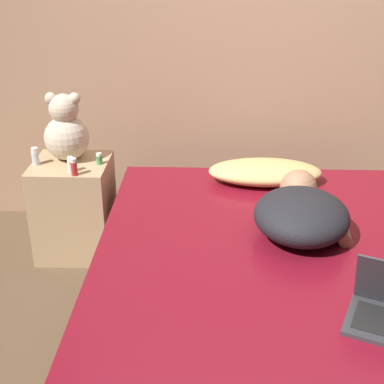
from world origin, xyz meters
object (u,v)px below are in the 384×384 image
(bottle_clear, at_px, (35,156))
(person_lying, at_px, (302,212))
(pillow, at_px, (265,172))
(bottle_green, at_px, (99,159))
(teddy_bear, at_px, (66,131))
(bottle_red, at_px, (74,167))
(bottle_white, at_px, (71,165))

(bottle_clear, bearing_deg, person_lying, -20.00)
(bottle_clear, bearing_deg, pillow, 2.26)
(person_lying, bearing_deg, bottle_green, 158.94)
(bottle_clear, bearing_deg, teddy_bear, 30.40)
(bottle_green, relative_size, bottle_red, 0.67)
(bottle_green, bearing_deg, bottle_clear, -176.26)
(pillow, xyz_separation_m, bottle_red, (-1.02, -0.19, 0.09))
(pillow, bearing_deg, bottle_white, -172.31)
(person_lying, distance_m, bottle_clear, 1.47)
(pillow, height_order, bottle_red, bottle_red)
(bottle_white, xyz_separation_m, bottle_clear, (-0.22, 0.09, 0.01))
(person_lying, bearing_deg, pillow, 107.87)
(bottle_clear, bearing_deg, bottle_white, -22.87)
(teddy_bear, xyz_separation_m, bottle_white, (0.06, -0.18, -0.12))
(teddy_bear, relative_size, bottle_white, 4.54)
(teddy_bear, bearing_deg, person_lying, -25.99)
(person_lying, bearing_deg, teddy_bear, 159.90)
(bottle_green, bearing_deg, person_lying, -26.94)
(pillow, bearing_deg, teddy_bear, 177.75)
(bottle_green, bearing_deg, teddy_bear, 159.53)
(teddy_bear, relative_size, bottle_green, 6.01)
(person_lying, xyz_separation_m, bottle_white, (-1.16, 0.41, 0.05))
(teddy_bear, xyz_separation_m, bottle_red, (0.09, -0.23, -0.12))
(teddy_bear, bearing_deg, bottle_white, -72.48)
(bottle_red, bearing_deg, teddy_bear, 111.00)
(teddy_bear, height_order, bottle_clear, teddy_bear)
(person_lying, relative_size, bottle_green, 10.54)
(pillow, distance_m, person_lying, 0.57)
(bottle_white, bearing_deg, teddy_bear, 107.52)
(teddy_bear, height_order, bottle_green, teddy_bear)
(pillow, height_order, bottle_white, bottle_white)
(bottle_white, height_order, bottle_green, bottle_white)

